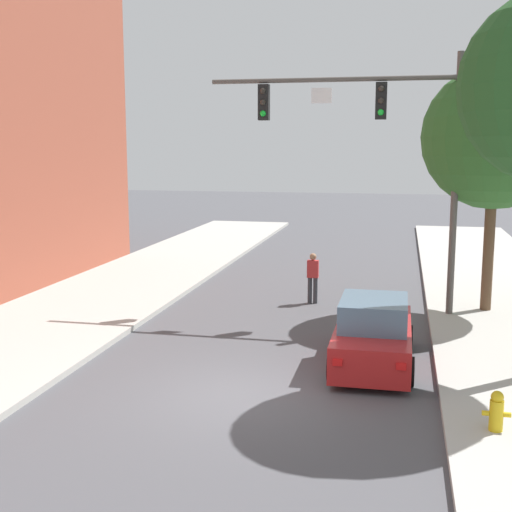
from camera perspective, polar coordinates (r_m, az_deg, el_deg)
The scene contains 6 objects.
ground_plane at distance 14.18m, azimuth -1.43°, elevation -11.61°, with size 120.00×120.00×0.00m, color #4C4C51.
traffic_signal_mast at distance 20.29m, azimuth 10.60°, elevation 10.03°, with size 7.29×0.38×7.50m.
car_lead_red at distance 16.04m, azimuth 9.84°, elevation -6.55°, with size 1.84×4.24×1.60m.
pedestrian_crossing_road at distance 21.93m, azimuth 4.80°, elevation -1.65°, with size 0.36×0.22×1.64m.
fire_hydrant at distance 12.76m, azimuth 19.57°, elevation -12.18°, with size 0.48×0.24×0.72m.
street_tree_second at distance 21.16m, azimuth 19.44°, elevation 9.38°, with size 4.22×4.22×7.26m.
Camera 1 is at (3.14, -12.87, 5.06)m, focal length 47.58 mm.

